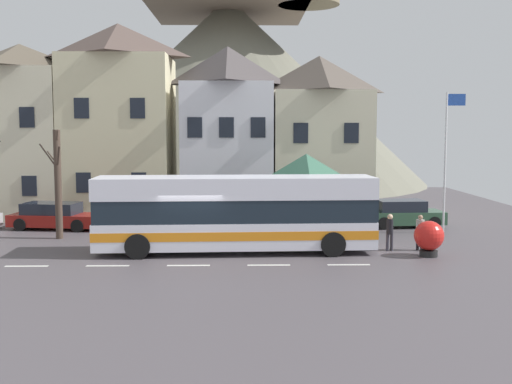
% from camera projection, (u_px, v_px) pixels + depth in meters
% --- Properties ---
extents(ground_plane, '(40.00, 60.00, 0.07)m').
position_uv_depth(ground_plane, '(193.00, 256.00, 25.41)').
color(ground_plane, '#514B50').
extents(townhouse_00, '(5.52, 6.32, 10.01)m').
position_uv_depth(townhouse_00, '(22.00, 131.00, 36.77)').
color(townhouse_00, beige).
rests_on(townhouse_00, ground_plane).
extents(townhouse_01, '(5.98, 5.32, 11.10)m').
position_uv_depth(townhouse_01, '(120.00, 121.00, 36.34)').
color(townhouse_01, beige).
rests_on(townhouse_01, ground_plane).
extents(townhouse_02, '(5.12, 6.31, 9.90)m').
position_uv_depth(townhouse_02, '(228.00, 132.00, 37.01)').
color(townhouse_02, white).
rests_on(townhouse_02, ground_plane).
extents(townhouse_03, '(5.50, 6.70, 9.38)m').
position_uv_depth(townhouse_03, '(319.00, 136.00, 37.34)').
color(townhouse_03, beige).
rests_on(townhouse_03, ground_plane).
extents(hilltop_castle, '(37.21, 37.21, 23.75)m').
position_uv_depth(hilltop_castle, '(229.00, 85.00, 59.75)').
color(hilltop_castle, slate).
rests_on(hilltop_castle, ground_plane).
extents(transit_bus, '(11.49, 2.96, 3.13)m').
position_uv_depth(transit_bus, '(235.00, 214.00, 25.81)').
color(transit_bus, white).
rests_on(transit_bus, ground_plane).
extents(bus_shelter, '(3.60, 3.60, 3.90)m').
position_uv_depth(bus_shelter, '(306.00, 170.00, 30.04)').
color(bus_shelter, '#473D33').
rests_on(bus_shelter, ground_plane).
extents(parked_car_01, '(4.76, 2.43, 1.35)m').
position_uv_depth(parked_car_01, '(55.00, 216.00, 32.02)').
color(parked_car_01, maroon).
rests_on(parked_car_01, ground_plane).
extents(parked_car_02, '(4.11, 2.17, 1.41)m').
position_uv_depth(parked_car_02, '(403.00, 214.00, 32.75)').
color(parked_car_02, '#2F5139').
rests_on(parked_car_02, ground_plane).
extents(parked_car_03, '(4.00, 2.24, 1.35)m').
position_uv_depth(parked_car_03, '(183.00, 215.00, 32.53)').
color(parked_car_03, '#315534').
rests_on(parked_car_03, ground_plane).
extents(pedestrian_00, '(0.32, 0.32, 1.58)m').
position_uv_depth(pedestrian_00, '(373.00, 223.00, 27.99)').
color(pedestrian_00, '#2D2D38').
rests_on(pedestrian_00, ground_plane).
extents(pedestrian_01, '(0.31, 0.28, 1.55)m').
position_uv_depth(pedestrian_01, '(390.00, 230.00, 26.17)').
color(pedestrian_01, '#2D2D38').
rests_on(pedestrian_01, ground_plane).
extents(pedestrian_02, '(0.35, 0.35, 1.50)m').
position_uv_depth(pedestrian_02, '(420.00, 230.00, 26.25)').
color(pedestrian_02, black).
rests_on(pedestrian_02, ground_plane).
extents(public_bench, '(1.72, 0.48, 0.87)m').
position_uv_depth(public_bench, '(327.00, 218.00, 32.78)').
color(public_bench, '#33473D').
rests_on(public_bench, ground_plane).
extents(flagpole, '(0.95, 0.10, 6.84)m').
position_uv_depth(flagpole, '(447.00, 152.00, 30.43)').
color(flagpole, silver).
rests_on(flagpole, ground_plane).
extents(harbour_buoy, '(1.18, 1.18, 1.43)m').
position_uv_depth(harbour_buoy, '(429.00, 237.00, 25.01)').
color(harbour_buoy, black).
rests_on(harbour_buoy, ground_plane).
extents(bare_tree_00, '(1.34, 1.64, 5.06)m').
position_uv_depth(bare_tree_00, '(58.00, 183.00, 28.97)').
color(bare_tree_00, '#47382D').
rests_on(bare_tree_00, ground_plane).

